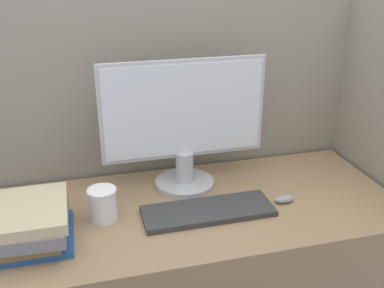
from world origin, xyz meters
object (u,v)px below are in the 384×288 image
keyboard (208,211)px  book_stack (31,224)px  monitor (184,126)px  mouse (284,199)px  coffee_cup (103,204)px

keyboard → book_stack: bearing=-178.1°
monitor → keyboard: 0.32m
monitor → keyboard: monitor is taller
mouse → book_stack: bearing=-178.5°
keyboard → coffee_cup: (-0.35, 0.06, 0.05)m
coffee_cup → book_stack: size_ratio=0.41×
monitor → book_stack: (-0.54, -0.24, -0.18)m
monitor → book_stack: bearing=-156.0°
keyboard → coffee_cup: bearing=170.7°
monitor → book_stack: 0.62m
monitor → book_stack: monitor is taller
monitor → book_stack: size_ratio=2.19×
mouse → coffee_cup: coffee_cup is taller
keyboard → coffee_cup: 0.36m
monitor → coffee_cup: (-0.32, -0.17, -0.19)m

